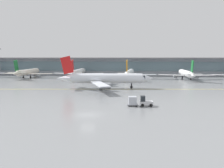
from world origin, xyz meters
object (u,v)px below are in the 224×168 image
apron_light_mast_0 (0,61)px  taxiing_regional_jet (106,79)px  cargo_dolly_lead (133,101)px  gate_airplane_2 (78,72)px  baggage_tug (145,102)px  gate_airplane_1 (28,72)px  gate_airplane_3 (129,73)px  gate_airplane_4 (186,73)px

apron_light_mast_0 → taxiing_regional_jet: bearing=-36.5°
taxiing_regional_jet → cargo_dolly_lead: size_ratio=14.19×
gate_airplane_2 → baggage_tug: gate_airplane_2 is taller
baggage_tug → taxiing_regional_jet: bearing=110.0°
gate_airplane_2 → baggage_tug: size_ratio=9.93×
cargo_dolly_lead → apron_light_mast_0: bearing=131.5°
gate_airplane_2 → taxiing_regional_jet: size_ratio=0.85×
cargo_dolly_lead → gate_airplane_2: bearing=109.2°
gate_airplane_2 → baggage_tug: (28.04, -61.07, -1.75)m
baggage_tug → gate_airplane_1: bearing=128.4°
apron_light_mast_0 → gate_airplane_1: bearing=-31.4°
gate_airplane_1 → gate_airplane_2: 24.36m
apron_light_mast_0 → cargo_dolly_lead: bearing=-45.1°
gate_airplane_1 → cargo_dolly_lead: size_ratio=12.14×
taxiing_regional_jet → cargo_dolly_lead: 26.49m
taxiing_regional_jet → baggage_tug: 27.27m
gate_airplane_3 → baggage_tug: size_ratio=9.92×
baggage_tug → apron_light_mast_0: 103.71m
gate_airplane_1 → cargo_dolly_lead: 76.84m
gate_airplane_2 → gate_airplane_4: size_ratio=1.00×
baggage_tug → cargo_dolly_lead: (-2.58, -0.15, 0.16)m
gate_airplane_3 → cargo_dolly_lead: 57.97m
gate_airplane_2 → taxiing_regional_jet: taxiing_regional_jet is taller
gate_airplane_1 → gate_airplane_3: 48.92m
gate_airplane_3 → gate_airplane_4: 25.17m
gate_airplane_1 → baggage_tug: (52.25, -58.45, -1.75)m
gate_airplane_3 → gate_airplane_4: gate_airplane_4 is taller
baggage_tug → cargo_dolly_lead: baggage_tug is taller
gate_airplane_4 → taxiing_regional_jet: bearing=135.0°
apron_light_mast_0 → baggage_tug: bearing=-44.1°
gate_airplane_1 → gate_airplane_4: 74.06m
gate_airplane_2 → gate_airplane_3: bearing=-96.9°
apron_light_mast_0 → gate_airplane_3: bearing=-11.3°
gate_airplane_2 → apron_light_mast_0: (-46.32, 10.88, 5.28)m
gate_airplane_2 → apron_light_mast_0: apron_light_mast_0 is taller
gate_airplane_4 → taxiing_regional_jet: (-32.55, -31.10, 0.44)m
cargo_dolly_lead → gate_airplane_3: bearing=87.4°
gate_airplane_1 → baggage_tug: gate_airplane_1 is taller
gate_airplane_2 → taxiing_regional_jet: (17.25, -36.12, 0.44)m
cargo_dolly_lead → taxiing_regional_jet: bearing=104.7°
gate_airplane_3 → gate_airplane_4: bearing=-88.3°
taxiing_regional_jet → apron_light_mast_0: (-63.57, 47.00, 4.84)m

